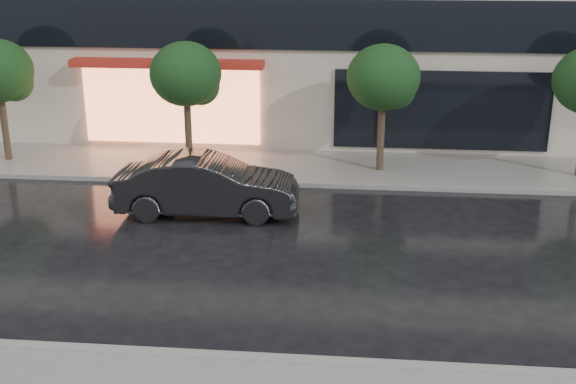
# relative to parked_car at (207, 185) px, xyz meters

# --- Properties ---
(ground) EXTENTS (120.00, 120.00, 0.00)m
(ground) POSITION_rel_parked_car_xyz_m (1.61, -6.00, -0.79)
(ground) COLOR black
(ground) RESTS_ON ground
(sidewalk_far) EXTENTS (60.00, 3.50, 0.12)m
(sidewalk_far) POSITION_rel_parked_car_xyz_m (1.61, 4.25, -0.73)
(sidewalk_far) COLOR slate
(sidewalk_far) RESTS_ON ground
(curb_near) EXTENTS (60.00, 0.25, 0.14)m
(curb_near) POSITION_rel_parked_car_xyz_m (1.61, -7.00, -0.72)
(curb_near) COLOR gray
(curb_near) RESTS_ON ground
(curb_far) EXTENTS (60.00, 0.25, 0.14)m
(curb_far) POSITION_rel_parked_car_xyz_m (1.61, 2.50, -0.72)
(curb_far) COLOR gray
(curb_far) RESTS_ON ground
(tree_far_west) EXTENTS (2.20, 2.20, 3.99)m
(tree_far_west) POSITION_rel_parked_car_xyz_m (-7.33, 4.03, 2.13)
(tree_far_west) COLOR #33261C
(tree_far_west) RESTS_ON ground
(tree_mid_west) EXTENTS (2.20, 2.20, 3.99)m
(tree_mid_west) POSITION_rel_parked_car_xyz_m (-1.33, 4.03, 2.13)
(tree_mid_west) COLOR #33261C
(tree_mid_west) RESTS_ON ground
(tree_mid_east) EXTENTS (2.20, 2.20, 3.99)m
(tree_mid_east) POSITION_rel_parked_car_xyz_m (4.67, 4.03, 2.13)
(tree_mid_east) COLOR #33261C
(tree_mid_east) RESTS_ON ground
(parked_car) EXTENTS (4.84, 1.83, 1.58)m
(parked_car) POSITION_rel_parked_car_xyz_m (0.00, 0.00, 0.00)
(parked_car) COLOR black
(parked_car) RESTS_ON ground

